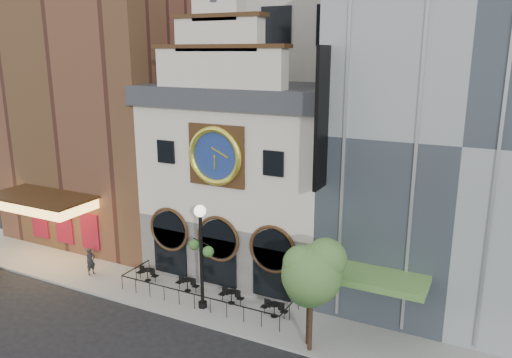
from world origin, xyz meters
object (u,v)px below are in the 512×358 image
object	(u,v)px
lamppost	(201,245)
bistro_2	(231,296)
bistro_1	(187,284)
pedestrian	(91,261)
bistro_3	(274,309)
bistro_0	(147,274)
tree_right	(313,270)
tree_left	(310,279)

from	to	relation	value
lamppost	bistro_2	bearing A→B (deg)	63.17
bistro_1	lamppost	bearing A→B (deg)	-33.43
pedestrian	bistro_3	bearing A→B (deg)	-78.75
bistro_1	pedestrian	bearing A→B (deg)	-172.73
bistro_0	pedestrian	size ratio (longest dim) A/B	0.88
pedestrian	lamppost	bearing A→B (deg)	-83.54
bistro_1	bistro_3	xyz separation A→B (m)	(5.99, -0.34, 0.00)
bistro_1	lamppost	distance (m)	4.03
bistro_2	bistro_3	size ratio (longest dim) A/B	1.00
bistro_1	tree_right	distance (m)	9.96
bistro_3	tree_right	size ratio (longest dim) A/B	0.27
bistro_0	bistro_3	distance (m)	9.08
bistro_1	tree_right	size ratio (longest dim) A/B	0.27
lamppost	tree_left	bearing A→B (deg)	15.48
bistro_2	lamppost	distance (m)	3.72
bistro_2	tree_right	size ratio (longest dim) A/B	0.27
tree_left	tree_right	distance (m)	0.92
bistro_0	tree_right	xyz separation A→B (m)	(11.99, -2.40, 3.77)
pedestrian	lamppost	xyz separation A→B (m)	(8.87, -0.37, 2.88)
bistro_1	tree_left	distance (m)	9.33
bistro_1	tree_right	world-z (taller)	tree_right
tree_left	bistro_0	bearing A→B (deg)	170.54
tree_right	bistro_1	bearing A→B (deg)	165.07
bistro_0	pedestrian	distance (m)	4.02
bistro_2	tree_right	world-z (taller)	tree_right
tree_left	pedestrian	bearing A→B (deg)	176.21
bistro_0	pedestrian	xyz separation A→B (m)	(-3.89, -0.92, 0.44)
bistro_0	bistro_2	xyz separation A→B (m)	(6.24, -0.16, 0.00)
bistro_2	tree_right	bearing A→B (deg)	-21.31
bistro_2	bistro_3	distance (m)	2.84
pedestrian	lamppost	distance (m)	9.34
pedestrian	tree_right	size ratio (longest dim) A/B	0.31
bistro_2	tree_left	xyz separation A→B (m)	(5.46, -1.79, 3.03)
lamppost	tree_left	size ratio (longest dim) A/B	1.28
bistro_0	pedestrian	bearing A→B (deg)	-166.72
pedestrian	lamppost	world-z (taller)	lamppost
bistro_0	bistro_1	distance (m)	3.09
bistro_1	tree_right	bearing A→B (deg)	-14.93
pedestrian	tree_right	world-z (taller)	tree_right
tree_right	pedestrian	bearing A→B (deg)	174.66
bistro_1	bistro_3	distance (m)	6.00
lamppost	bistro_1	bearing A→B (deg)	167.72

